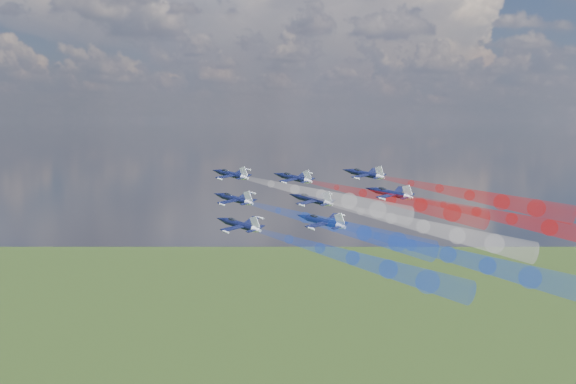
% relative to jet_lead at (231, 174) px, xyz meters
% --- Properties ---
extents(jet_lead, '(13.96, 13.24, 5.75)m').
position_rel_jet_lead_xyz_m(jet_lead, '(0.00, 0.00, 0.00)').
color(jet_lead, black).
extents(trail_lead, '(36.33, 21.07, 8.72)m').
position_rel_jet_lead_xyz_m(trail_lead, '(21.65, -10.68, -2.78)').
color(trail_lead, white).
extents(jet_inner_left, '(13.96, 13.24, 5.75)m').
position_rel_jet_lead_xyz_m(jet_inner_left, '(4.71, -11.81, -3.81)').
color(jet_inner_left, black).
extents(trail_inner_left, '(36.33, 21.07, 8.72)m').
position_rel_jet_lead_xyz_m(trail_inner_left, '(26.36, -22.50, -6.59)').
color(trail_inner_left, blue).
extents(jet_inner_right, '(13.96, 13.24, 5.75)m').
position_rel_jet_lead_xyz_m(jet_inner_right, '(12.86, 3.45, -0.75)').
color(jet_inner_right, black).
extents(trail_inner_right, '(36.33, 21.07, 8.72)m').
position_rel_jet_lead_xyz_m(trail_inner_right, '(34.51, -7.24, -3.53)').
color(trail_inner_right, red).
extents(jet_outer_left, '(13.96, 13.24, 5.75)m').
position_rel_jet_lead_xyz_m(jet_outer_left, '(10.28, -25.44, -6.71)').
color(jet_outer_left, black).
extents(trail_outer_left, '(36.33, 21.07, 8.72)m').
position_rel_jet_lead_xyz_m(trail_outer_left, '(31.93, -36.13, -9.49)').
color(trail_outer_left, blue).
extents(jet_center_third, '(13.96, 13.24, 5.75)m').
position_rel_jet_lead_xyz_m(jet_center_third, '(19.78, -9.85, -3.74)').
color(jet_center_third, black).
extents(trail_center_third, '(36.33, 21.07, 8.72)m').
position_rel_jet_lead_xyz_m(trail_center_third, '(41.43, -20.54, -6.52)').
color(trail_center_third, white).
extents(jet_outer_right, '(13.96, 13.24, 5.75)m').
position_rel_jet_lead_xyz_m(jet_outer_right, '(27.45, 7.26, 0.11)').
color(jet_outer_right, black).
extents(trail_outer_right, '(36.33, 21.07, 8.72)m').
position_rel_jet_lead_xyz_m(trail_outer_right, '(49.11, -3.42, -2.67)').
color(trail_outer_right, red).
extents(jet_rear_left, '(13.96, 13.24, 5.75)m').
position_rel_jet_lead_xyz_m(jet_rear_left, '(24.25, -21.73, -6.17)').
color(jet_rear_left, black).
extents(trail_rear_left, '(36.33, 21.07, 8.72)m').
position_rel_jet_lead_xyz_m(trail_rear_left, '(45.91, -32.41, -8.95)').
color(trail_rear_left, blue).
extents(jet_rear_right, '(13.96, 13.24, 5.75)m').
position_rel_jet_lead_xyz_m(jet_rear_right, '(34.33, -5.90, -2.54)').
color(jet_rear_right, black).
extents(trail_rear_right, '(36.33, 21.07, 8.72)m').
position_rel_jet_lead_xyz_m(trail_rear_right, '(55.99, -16.58, -5.32)').
color(trail_rear_right, red).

